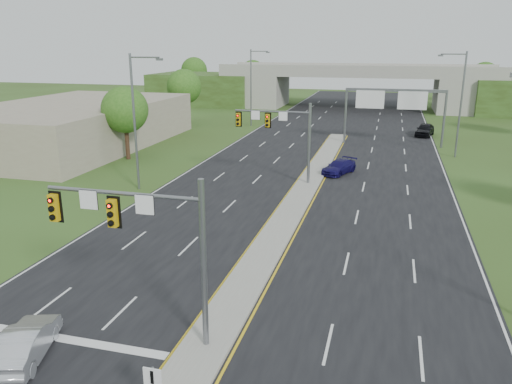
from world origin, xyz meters
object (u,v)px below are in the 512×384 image
object	(u,v)px
car_far_c	(425,130)
sign_gantry	(393,101)
car_far_b	(339,167)
car_silver	(26,342)
signal_mast_far	(283,129)
overpass	(357,89)
signal_mast_near	(147,233)

from	to	relation	value
car_far_c	sign_gantry	bearing A→B (deg)	-106.87
car_far_b	car_silver	bearing A→B (deg)	-81.92
car_far_b	signal_mast_far	bearing A→B (deg)	-111.02
car_far_b	overpass	bearing A→B (deg)	115.58
sign_gantry	overpass	world-z (taller)	overpass
signal_mast_near	sign_gantry	distance (m)	45.88
car_far_c	signal_mast_near	bearing A→B (deg)	-91.82
signal_mast_far	overpass	size ratio (longest dim) A/B	0.09
sign_gantry	car_far_b	distance (m)	16.71
overpass	car_far_c	bearing A→B (deg)	-68.09
sign_gantry	car_silver	xyz separation A→B (m)	(-13.10, -47.39, -4.54)
signal_mast_near	signal_mast_far	bearing A→B (deg)	90.00
car_far_c	car_silver	bearing A→B (deg)	-95.23
signal_mast_far	car_far_c	xyz separation A→B (m)	(13.26, 27.73, -3.88)
signal_mast_near	signal_mast_far	size ratio (longest dim) A/B	1.00
signal_mast_far	overpass	bearing A→B (deg)	87.65
sign_gantry	car_far_c	size ratio (longest dim) A/B	2.39
signal_mast_far	car_far_b	bearing A→B (deg)	45.86
signal_mast_near	sign_gantry	size ratio (longest dim) A/B	0.60
signal_mast_far	overpass	distance (m)	55.13
signal_mast_near	overpass	xyz separation A→B (m)	(2.26, 80.07, -1.17)
sign_gantry	signal_mast_near	bearing A→B (deg)	-101.25
overpass	car_far_c	size ratio (longest dim) A/B	16.52
signal_mast_far	sign_gantry	bearing A→B (deg)	65.89
signal_mast_near	car_far_c	world-z (taller)	signal_mast_near
signal_mast_near	car_silver	size ratio (longest dim) A/B	1.71
signal_mast_near	signal_mast_far	distance (m)	25.00
overpass	car_far_b	xyz separation A→B (m)	(2.17, -50.50, -2.90)
car_silver	car_far_b	distance (m)	33.10
car_far_b	car_far_c	xyz separation A→B (m)	(8.83, 23.16, 0.19)
car_silver	signal_mast_near	bearing A→B (deg)	-167.78
overpass	car_silver	xyz separation A→B (m)	(-6.41, -82.47, -2.86)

